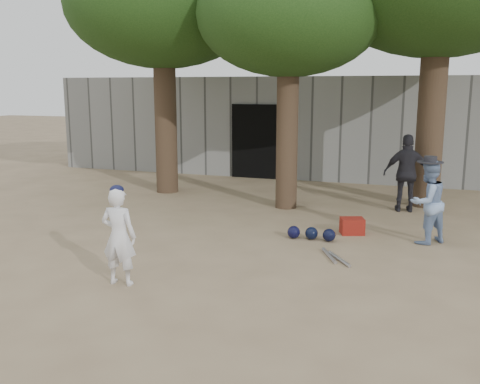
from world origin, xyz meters
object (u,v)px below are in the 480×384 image
at_px(boy_player, 119,237).
at_px(spectator_blue, 427,202).
at_px(red_bag, 352,226).
at_px(spectator_dark, 407,173).

distance_m(boy_player, spectator_blue, 5.31).
bearing_deg(red_bag, spectator_blue, -7.68).
xyz_separation_m(spectator_blue, spectator_dark, (-0.43, 2.42, 0.12)).
distance_m(spectator_dark, red_bag, 2.51).
bearing_deg(boy_player, spectator_dark, -125.34).
distance_m(spectator_blue, spectator_dark, 2.46).
height_order(boy_player, red_bag, boy_player).
height_order(boy_player, spectator_blue, spectator_blue).
relative_size(boy_player, spectator_dark, 0.80).
relative_size(boy_player, spectator_blue, 0.93).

